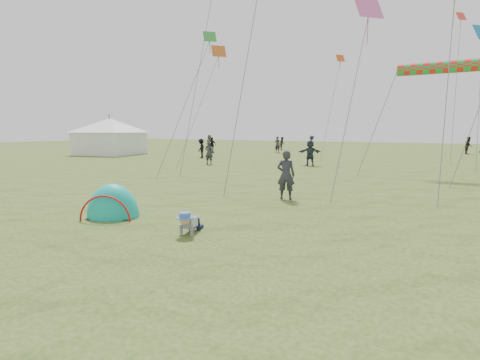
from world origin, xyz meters
The scene contains 20 objects.
ground centered at (0.00, 0.00, 0.00)m, with size 140.00×140.00×0.00m, color #2C4913.
crawling_toddler centered at (-0.19, 0.72, 0.29)m, with size 0.53×0.75×0.58m, color black, non-canonical shape.
popup_tent centered at (-3.14, 1.08, 0.00)m, with size 1.47×1.21×1.91m, color teal.
standing_adult centered at (0.12, 6.01, 0.87)m, with size 0.63×0.42×1.74m, color #2A2A34.
event_marquee centered at (-24.33, 20.00, 1.91)m, with size 5.55×5.55×3.82m, color white, non-canonical shape.
crowd_person_0 centered at (-9.80, 15.90, 0.83)m, with size 0.61×0.40×1.67m, color #2D2C32.
crowd_person_3 centered at (-8.57, 34.92, 0.89)m, with size 1.15×0.66×1.78m, color #25252E.
crowd_person_4 centered at (-21.99, 34.14, 0.90)m, with size 0.88×0.57×1.80m, color #3F3328.
crowd_person_7 centered at (6.78, 37.56, 0.88)m, with size 0.85×0.66×1.75m, color black.
crowd_person_11 centered at (-3.19, 18.43, 0.88)m, with size 1.62×0.52×1.75m, color #2C3545.
crowd_person_12 centered at (-10.86, 30.48, 0.87)m, with size 0.64×0.42×1.74m, color #28282F.
crowd_person_13 centered at (-12.55, 35.85, 0.79)m, with size 0.77×0.60×1.58m, color #352522.
crowd_person_14 centered at (-17.03, 27.22, 0.83)m, with size 0.97×0.40×1.65m, color black.
crowd_person_15 centered at (-13.91, 20.79, 0.83)m, with size 1.07×0.62×1.66m, color black.
rainbow_tube_kite centered at (5.48, 16.33, 5.67)m, with size 0.64×0.64×6.23m, color red.
diamond_kite_0 centered at (-9.39, 16.64, 7.89)m, with size 0.99×0.99×0.00m, color #CB5E1E.
diamond_kite_3 centered at (-7.68, 12.96, 7.91)m, with size 0.76×0.76×0.00m, color green.
diamond_kite_5 centered at (1.68, 11.21, 7.69)m, with size 1.21×1.21×0.00m, color pink.
diamond_kite_6 centered at (-3.78, 27.80, 8.70)m, with size 0.76×0.76×0.00m, color #F0521C.
diamond_kite_7 centered at (5.25, 29.28, 11.34)m, with size 0.80×0.80×0.00m, color #F73F2C.
Camera 1 is at (5.10, -6.25, 2.47)m, focal length 28.00 mm.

